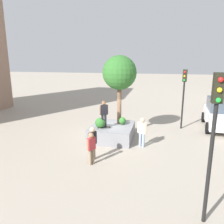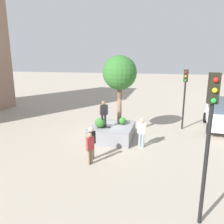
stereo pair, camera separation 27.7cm
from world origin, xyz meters
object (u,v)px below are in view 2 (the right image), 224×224
object	(u,v)px
skateboarder	(104,112)
bystander_watching	(90,146)
traffic_light_corner	(210,127)
passerby_with_bag	(142,130)
planter_ledge	(112,132)
police_car	(222,114)
skateboard	(104,127)
traffic_light_median	(185,89)
pedestrian_crossing	(91,141)
plaza_tree	(120,73)

from	to	relation	value
skateboarder	bystander_watching	distance (m)	3.29
traffic_light_corner	passerby_with_bag	distance (m)	6.69
planter_ledge	police_car	bearing A→B (deg)	117.38
skateboard	traffic_light_median	bearing A→B (deg)	127.23
skateboarder	passerby_with_bag	xyz separation A→B (m)	(0.38, 2.37, -0.88)
traffic_light_corner	traffic_light_median	distance (m)	9.96
skateboard	pedestrian_crossing	xyz separation A→B (m)	(2.61, 0.05, 0.08)
bystander_watching	pedestrian_crossing	xyz separation A→B (m)	(-0.53, -0.09, 0.06)
planter_ledge	pedestrian_crossing	bearing A→B (deg)	-5.74
plaza_tree	traffic_light_median	bearing A→B (deg)	120.65
plaza_tree	police_car	xyz separation A→B (m)	(-3.16, 7.01, -3.04)
police_car	bystander_watching	world-z (taller)	police_car
traffic_light_median	skateboarder	bearing A→B (deg)	-52.77
bystander_watching	pedestrian_crossing	distance (m)	0.54
planter_ledge	passerby_with_bag	world-z (taller)	passerby_with_bag
police_car	pedestrian_crossing	xyz separation A→B (m)	(7.03, -7.68, -0.11)
passerby_with_bag	traffic_light_corner	bearing A→B (deg)	22.99
planter_ledge	skateboard	size ratio (longest dim) A/B	3.57
skateboard	planter_ledge	bearing A→B (deg)	148.13
skateboard	police_car	distance (m)	8.91
police_car	passerby_with_bag	distance (m)	7.20
police_car	pedestrian_crossing	bearing A→B (deg)	-47.54
pedestrian_crossing	police_car	bearing A→B (deg)	132.46
skateboard	traffic_light_corner	xyz separation A→B (m)	(6.20, 4.84, 2.29)
skateboarder	pedestrian_crossing	world-z (taller)	skateboarder
planter_ledge	skateboard	world-z (taller)	skateboard
traffic_light_median	bystander_watching	distance (m)	8.64
planter_ledge	pedestrian_crossing	size ratio (longest dim) A/B	1.69
traffic_light_corner	bystander_watching	world-z (taller)	traffic_light_corner
police_car	traffic_light_corner	size ratio (longest dim) A/B	1.03
skateboard	bystander_watching	world-z (taller)	bystander_watching
bystander_watching	skateboard	bearing A→B (deg)	-177.32
plaza_tree	police_car	world-z (taller)	plaza_tree
traffic_light_median	pedestrian_crossing	world-z (taller)	traffic_light_median
traffic_light_median	pedestrian_crossing	distance (m)	8.26
skateboard	passerby_with_bag	world-z (taller)	passerby_with_bag
traffic_light_median	skateboard	bearing A→B (deg)	-52.77
pedestrian_crossing	traffic_light_corner	bearing A→B (deg)	53.14
plaza_tree	traffic_light_median	xyz separation A→B (m)	(-2.50, 4.22, -1.20)
skateboard	pedestrian_crossing	size ratio (longest dim) A/B	0.47
planter_ledge	skateboarder	world-z (taller)	skateboarder
pedestrian_crossing	skateboarder	bearing A→B (deg)	-178.82
plaza_tree	passerby_with_bag	size ratio (longest dim) A/B	2.48
pedestrian_crossing	bystander_watching	bearing A→B (deg)	10.00
plaza_tree	passerby_with_bag	bearing A→B (deg)	45.17
traffic_light_corner	passerby_with_bag	world-z (taller)	traffic_light_corner
traffic_light_corner	pedestrian_crossing	distance (m)	6.38
traffic_light_median	plaza_tree	bearing A→B (deg)	-59.35
skateboarder	bystander_watching	size ratio (longest dim) A/B	1.01
police_car	traffic_light_corner	xyz separation A→B (m)	(10.62, -2.89, 2.10)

